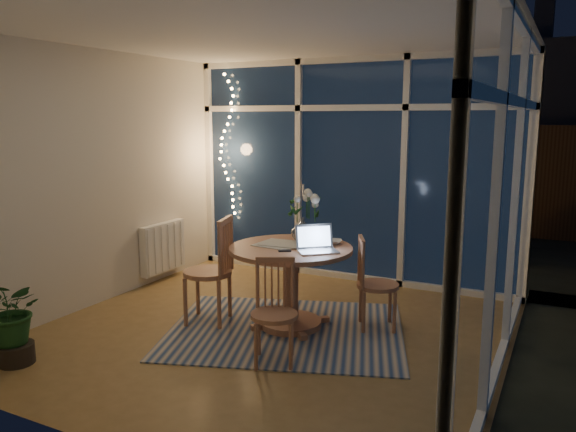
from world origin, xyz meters
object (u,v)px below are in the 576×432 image
object	(u,v)px
chair_front	(274,312)
flower_vase	(303,230)
chair_right	(378,283)
dining_table	(291,287)
laptop	(318,238)
chair_left	(207,270)
potted_plant	(13,317)

from	to	relation	value
chair_front	flower_vase	world-z (taller)	flower_vase
chair_front	chair_right	bearing A→B (deg)	40.55
chair_front	dining_table	bearing A→B (deg)	82.09
laptop	flower_vase	size ratio (longest dim) A/B	1.60
chair_left	chair_right	world-z (taller)	chair_left
dining_table	flower_vase	bearing A→B (deg)	91.38
chair_front	potted_plant	world-z (taller)	chair_front
chair_left	flower_vase	world-z (taller)	chair_left
laptop	potted_plant	distance (m)	2.53
potted_plant	chair_right	bearing A→B (deg)	41.03
chair_left	chair_right	distance (m)	1.58
flower_vase	potted_plant	distance (m)	2.55
chair_left	chair_right	bearing A→B (deg)	95.46
chair_left	laptop	xyz separation A→B (m)	(1.05, 0.17, 0.37)
chair_left	flower_vase	size ratio (longest dim) A/B	4.90
dining_table	flower_vase	distance (m)	0.55
laptop	flower_vase	xyz separation A→B (m)	(-0.31, 0.33, -0.02)
chair_right	flower_vase	distance (m)	0.85
laptop	chair_front	bearing A→B (deg)	-135.41
dining_table	laptop	size ratio (longest dim) A/B	3.34
dining_table	flower_vase	world-z (taller)	flower_vase
chair_right	laptop	xyz separation A→B (m)	(-0.42, -0.40, 0.45)
dining_table	chair_right	world-z (taller)	chair_right
dining_table	chair_right	distance (m)	0.80
laptop	potted_plant	bearing A→B (deg)	-179.60
chair_front	laptop	bearing A→B (deg)	59.46
chair_left	potted_plant	xyz separation A→B (m)	(-0.83, -1.44, -0.13)
dining_table	chair_front	size ratio (longest dim) A/B	1.33
chair_right	chair_front	size ratio (longest dim) A/B	1.03
flower_vase	potted_plant	size ratio (longest dim) A/B	0.28
dining_table	potted_plant	xyz separation A→B (m)	(-1.58, -1.68, -0.00)
chair_right	laptop	distance (m)	0.74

